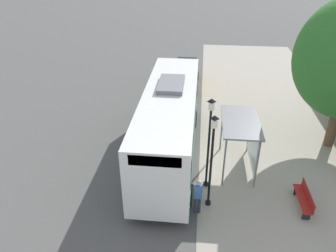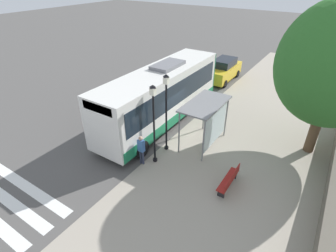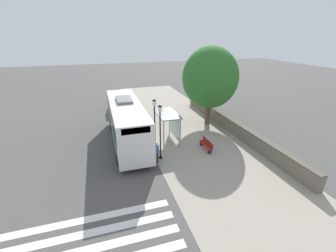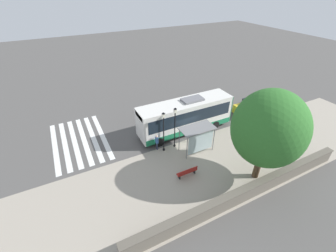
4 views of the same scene
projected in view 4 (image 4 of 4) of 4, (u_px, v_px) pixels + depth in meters
ground_plane at (188, 140)px, 23.84m from camera, size 120.00×120.00×0.00m
sidewalk_plaza at (213, 166)px, 20.49m from camera, size 9.00×44.00×0.02m
crosswalk_stripes at (79, 141)px, 23.66m from camera, size 9.00×5.25×0.01m
stone_wall at (246, 193)px, 17.12m from camera, size 0.60×20.00×1.30m
bus at (185, 116)px, 24.15m from camera, size 2.67×10.48×3.84m
bus_shelter at (198, 133)px, 21.07m from camera, size 1.75×3.31×2.65m
pedestrian at (157, 141)px, 21.94m from camera, size 0.34×0.23×1.71m
bench at (187, 172)px, 19.19m from camera, size 0.40×1.87×0.88m
street_lamp_near at (164, 129)px, 20.94m from camera, size 0.28×0.28×4.36m
street_lamp_far at (175, 125)px, 21.45m from camera, size 0.28×0.28×4.46m
shade_tree at (269, 129)px, 16.71m from camera, size 5.56×5.56×8.03m
parked_car_behind_bus at (252, 106)px, 28.07m from camera, size 1.92×4.65×1.95m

